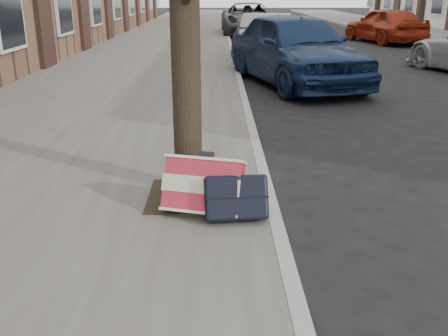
{
  "coord_description": "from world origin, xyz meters",
  "views": [
    {
      "loc": [
        -1.76,
        -3.27,
        2.01
      ],
      "look_at": [
        -1.7,
        0.8,
        0.55
      ],
      "focal_mm": 40.0,
      "sensor_mm": 36.0,
      "label": 1
    }
  ],
  "objects_px": {
    "car_near_front": "(295,48)",
    "suitcase_navy": "(236,197)",
    "car_near_mid": "(266,38)",
    "suitcase_red": "(203,186)"
  },
  "relations": [
    {
      "from": "car_near_front",
      "to": "suitcase_navy",
      "type": "bearing_deg",
      "value": -117.64
    },
    {
      "from": "car_near_front",
      "to": "car_near_mid",
      "type": "xyz_separation_m",
      "value": [
        -0.27,
        4.02,
        -0.12
      ]
    },
    {
      "from": "car_near_mid",
      "to": "car_near_front",
      "type": "bearing_deg",
      "value": -77.64
    },
    {
      "from": "suitcase_red",
      "to": "car_near_mid",
      "type": "height_order",
      "value": "car_near_mid"
    },
    {
      "from": "car_near_front",
      "to": "car_near_mid",
      "type": "distance_m",
      "value": 4.03
    },
    {
      "from": "car_near_mid",
      "to": "suitcase_red",
      "type": "bearing_deg",
      "value": -89.55
    },
    {
      "from": "suitcase_red",
      "to": "suitcase_navy",
      "type": "relative_size",
      "value": 1.26
    },
    {
      "from": "suitcase_navy",
      "to": "car_near_front",
      "type": "relative_size",
      "value": 0.12
    },
    {
      "from": "suitcase_red",
      "to": "car_near_front",
      "type": "height_order",
      "value": "car_near_front"
    },
    {
      "from": "car_near_front",
      "to": "car_near_mid",
      "type": "relative_size",
      "value": 1.14
    }
  ]
}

